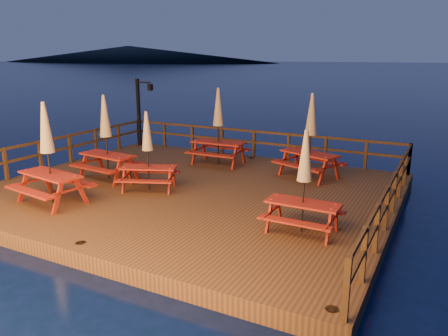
# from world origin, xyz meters

# --- Properties ---
(ground) EXTENTS (500.00, 500.00, 0.00)m
(ground) POSITION_xyz_m (0.00, 0.00, 0.00)
(ground) COLOR black
(ground) RESTS_ON ground
(deck) EXTENTS (12.00, 10.00, 0.40)m
(deck) POSITION_xyz_m (0.00, 0.00, 0.20)
(deck) COLOR #462816
(deck) RESTS_ON ground
(deck_piles) EXTENTS (11.44, 9.44, 1.40)m
(deck_piles) POSITION_xyz_m (0.00, 0.00, -0.30)
(deck_piles) COLOR #311E0F
(deck_piles) RESTS_ON ground
(railing) EXTENTS (11.80, 9.75, 1.10)m
(railing) POSITION_xyz_m (0.00, 1.78, 1.16)
(railing) COLOR #311E0F
(railing) RESTS_ON deck
(lamp_post) EXTENTS (0.85, 0.18, 3.00)m
(lamp_post) POSITION_xyz_m (-5.39, 4.55, 2.20)
(lamp_post) COLOR black
(lamp_post) RESTS_ON deck
(headland_left) EXTENTS (180.00, 84.00, 9.00)m
(headland_left) POSITION_xyz_m (-160.00, 190.00, 4.50)
(headland_left) COLOR black
(headland_left) RESTS_ON ground
(picnic_table_0) EXTENTS (2.05, 1.71, 2.86)m
(picnic_table_0) POSITION_xyz_m (-0.71, 3.15, 1.89)
(picnic_table_0) COLOR maroon
(picnic_table_0) RESTS_ON deck
(picnic_table_1) EXTENTS (2.09, 1.93, 2.41)m
(picnic_table_1) POSITION_xyz_m (-1.06, -0.70, 1.65)
(picnic_table_1) COLOR maroon
(picnic_table_1) RESTS_ON deck
(picnic_table_2) EXTENTS (2.10, 1.79, 2.79)m
(picnic_table_2) POSITION_xyz_m (-3.01, -0.35, 1.85)
(picnic_table_2) COLOR maroon
(picnic_table_2) RESTS_ON deck
(picnic_table_3) EXTENTS (2.43, 2.22, 2.84)m
(picnic_table_3) POSITION_xyz_m (2.88, 2.95, 1.87)
(picnic_table_3) COLOR maroon
(picnic_table_3) RESTS_ON deck
(picnic_table_4) EXTENTS (1.72, 1.42, 2.43)m
(picnic_table_4) POSITION_xyz_m (4.15, -1.71, 1.66)
(picnic_table_4) COLOR maroon
(picnic_table_4) RESTS_ON deck
(picnic_table_5) EXTENTS (2.19, 1.89, 2.83)m
(picnic_table_5) POSITION_xyz_m (-2.70, -2.98, 1.87)
(picnic_table_5) COLOR maroon
(picnic_table_5) RESTS_ON deck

